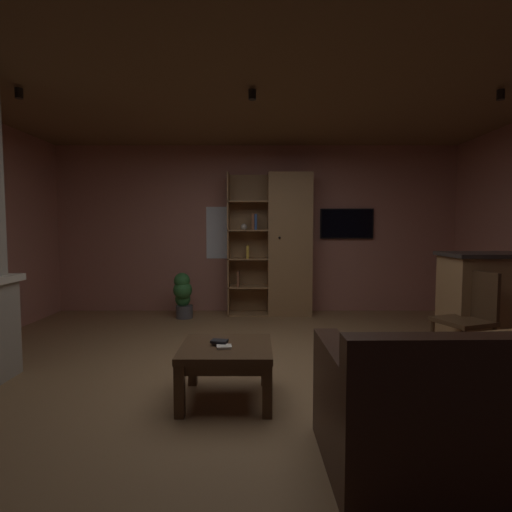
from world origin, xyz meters
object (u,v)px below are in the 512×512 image
Objects in this scene: wall_mounted_tv at (346,224)px; table_book_0 at (223,347)px; leather_couch at (478,418)px; potted_floor_plant at (182,294)px; bookshelf_cabinet at (283,245)px; coffee_table at (225,356)px; dining_chair at (469,313)px; table_book_1 at (218,341)px.

table_book_0 is at bearing -116.51° from wall_mounted_tv.
potted_floor_plant is at bearing 121.67° from leather_couch.
potted_floor_plant is at bearing -169.34° from bookshelf_cabinet.
bookshelf_cabinet reaches higher than leather_couch.
wall_mounted_tv is (1.66, 3.27, 1.05)m from coffee_table.
wall_mounted_tv is at bearing 86.90° from leather_couch.
potted_floor_plant reaches higher than coffee_table.
leather_couch is 4.33m from potted_floor_plant.
dining_chair is at bearing 63.25° from leather_couch.
leather_couch is 1.78m from dining_chair.
dining_chair is 3.73m from potted_floor_plant.
table_book_0 is 3.85m from wall_mounted_tv.
dining_chair is at bearing -56.73° from bookshelf_cabinet.
wall_mounted_tv is (1.00, 0.21, 0.33)m from bookshelf_cabinet.
leather_couch is at bearing -116.75° from dining_chair.
potted_floor_plant is (-0.84, 2.85, -0.08)m from table_book_0.
coffee_table is 6.24× the size of table_book_0.
leather_couch is 13.16× the size of table_book_1.
leather_couch is 1.78× the size of dining_chair.
table_book_1 is (-0.71, -3.05, -0.61)m from bookshelf_cabinet.
bookshelf_cabinet is 17.29× the size of table_book_1.
bookshelf_cabinet reaches higher than potted_floor_plant.
table_book_1 is (-1.48, 0.92, 0.15)m from leather_couch.
table_book_1 is 0.14× the size of dining_chair.
table_book_0 is at bearing -73.65° from potted_floor_plant.
potted_floor_plant is at bearing 106.35° from table_book_0.
bookshelf_cabinet is 4.12m from leather_couch.
table_book_0 is 0.12× the size of dining_chair.
table_book_1 reaches higher than coffee_table.
table_book_0 is at bearing -102.01° from bookshelf_cabinet.
wall_mounted_tv reaches higher than potted_floor_plant.
bookshelf_cabinet is at bearing 123.27° from dining_chair.
wall_mounted_tv is (2.50, 0.49, 1.04)m from potted_floor_plant.
dining_chair is (0.80, 1.58, 0.23)m from leather_couch.
leather_couch is 2.36× the size of coffee_table.
wall_mounted_tv reaches higher than table_book_1.
potted_floor_plant is (-2.27, 3.69, 0.05)m from leather_couch.
bookshelf_cabinet is 1.31× the size of leather_couch.
potted_floor_plant is at bearing 106.94° from coffee_table.
coffee_table is 2.33m from dining_chair.
wall_mounted_tv is (1.67, 3.34, 0.96)m from table_book_0.
table_book_0 is 0.13× the size of wall_mounted_tv.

